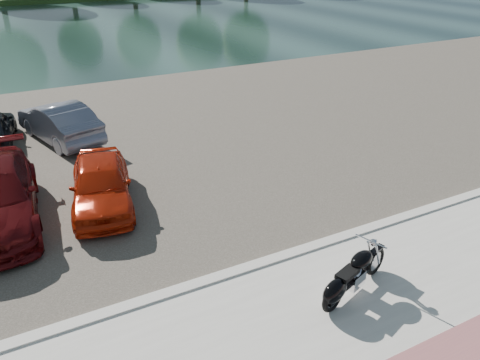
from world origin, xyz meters
name	(u,v)px	position (x,y,z in m)	size (l,w,h in m)	color
ground	(338,310)	(0.00, 0.00, 0.00)	(200.00, 200.00, 0.00)	#595447
promenade	(372,341)	(0.00, -1.00, 0.05)	(60.00, 6.00, 0.10)	beige
kerb	(287,256)	(0.00, 2.00, 0.07)	(60.00, 0.30, 0.14)	beige
parking_lot	(163,136)	(0.00, 11.00, 0.02)	(60.00, 18.00, 0.04)	#3E3A32
river	(55,29)	(0.00, 40.00, 0.00)	(120.00, 40.00, 0.00)	#192D2A
motorcycle	(350,278)	(0.37, 0.19, 0.56)	(2.26, 1.04, 1.05)	black
car_4	(101,184)	(-3.33, 6.55, 0.73)	(1.62, 4.04, 1.38)	#B5240C
car_9	(59,122)	(-3.60, 12.33, 0.77)	(1.54, 4.42, 1.46)	slate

